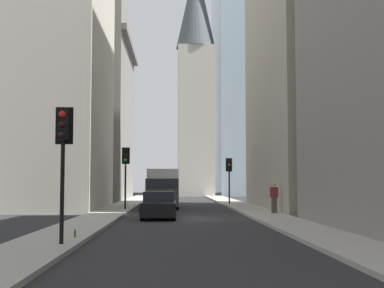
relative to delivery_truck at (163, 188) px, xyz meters
The scene contains 13 objects.
ground_plane 10.76m from the delivery_truck, behind, with size 135.00×135.00×0.00m, color #262628.
sidewalk_right 11.10m from the delivery_truck, 163.66° to the left, with size 90.00×2.20×0.14m, color #A8A399.
sidewalk_left 12.19m from the delivery_truck, 150.84° to the right, with size 90.00×2.20×0.14m, color #A8A399.
building_right_far 22.39m from the delivery_truck, 26.45° to the left, with size 16.12×10.50×20.27m.
building_right_midfar 15.62m from the delivery_truck, 97.82° to the left, with size 12.15×10.50×28.03m.
church_spire 35.39m from the delivery_truck, ahead, with size 5.30×5.30×32.18m.
delivery_truck is the anchor object (origin of this frame).
sedan_black 10.89m from the delivery_truck, behind, with size 4.30×1.78×1.42m.
traffic_light_foreground 23.48m from the delivery_truck, behind, with size 0.43×0.52×3.99m.
traffic_light_midblock 4.75m from the delivery_truck, 147.31° to the left, with size 0.43×0.52×4.06m.
traffic_light_far_junction 6.93m from the delivery_truck, 51.53° to the right, with size 0.43×0.52×3.72m.
pedestrian 10.80m from the delivery_truck, 142.79° to the right, with size 0.26×0.44×1.75m.
discarded_bottle 21.69m from the delivery_truck, behind, with size 0.07×0.07×0.27m.
Camera 1 is at (-28.19, 0.64, 1.93)m, focal length 49.45 mm.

